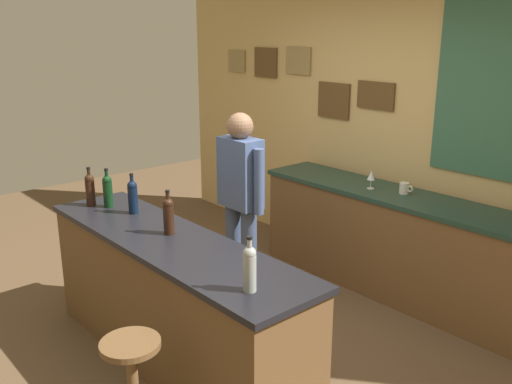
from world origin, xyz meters
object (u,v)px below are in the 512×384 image
at_px(bar_stool, 133,378).
at_px(wine_bottle_d, 168,215).
at_px(bartender, 241,197).
at_px(wine_bottle_a, 90,188).
at_px(coffee_mug, 405,188).
at_px(wine_bottle_e, 250,267).
at_px(wine_bottle_b, 108,190).
at_px(wine_bottle_c, 133,196).
at_px(wine_glass_a, 371,176).

height_order(bar_stool, wine_bottle_d, wine_bottle_d).
xyz_separation_m(bartender, wine_bottle_a, (-0.64, -0.98, 0.12)).
bearing_deg(coffee_mug, wine_bottle_a, -122.66).
bearing_deg(wine_bottle_e, wine_bottle_d, 171.85).
xyz_separation_m(bar_stool, wine_bottle_a, (-1.59, 0.56, 0.60)).
xyz_separation_m(wine_bottle_b, wine_bottle_c, (0.26, 0.07, 0.00)).
xyz_separation_m(wine_bottle_d, coffee_mug, (0.45, 2.04, -0.11)).
distance_m(wine_bottle_b, wine_bottle_c, 0.27).
distance_m(wine_bottle_b, coffee_mug, 2.43).
xyz_separation_m(wine_bottle_b, wine_bottle_d, (0.80, 0.03, 0.00)).
height_order(wine_bottle_e, wine_glass_a, wine_bottle_e).
distance_m(wine_bottle_a, wine_bottle_e, 1.92).
distance_m(bar_stool, wine_bottle_a, 1.79).
bearing_deg(wine_bottle_d, wine_bottle_b, -177.74).
relative_size(bartender, wine_bottle_e, 5.29).
relative_size(wine_bottle_d, coffee_mug, 2.45).
distance_m(wine_bottle_c, wine_bottle_d, 0.54).
relative_size(wine_bottle_a, coffee_mug, 2.45).
bearing_deg(bartender, coffee_mug, 57.91).
xyz_separation_m(wine_bottle_d, wine_bottle_e, (0.99, -0.14, 0.00)).
height_order(bar_stool, wine_bottle_a, wine_bottle_a).
height_order(bar_stool, wine_glass_a, wine_glass_a).
distance_m(bartender, wine_bottle_e, 1.63).
bearing_deg(bartender, wine_bottle_a, -123.35).
bearing_deg(wine_bottle_a, wine_bottle_e, -0.80).
bearing_deg(wine_glass_a, coffee_mug, 17.58).
bearing_deg(bartender, bar_stool, -58.35).
bearing_deg(wine_bottle_b, wine_bottle_e, -3.52).
bearing_deg(wine_bottle_d, wine_bottle_c, 176.06).
distance_m(wine_bottle_a, wine_bottle_d, 0.94).
relative_size(bartender, wine_bottle_b, 5.29).
bearing_deg(wine_glass_a, bartender, -112.74).
relative_size(wine_bottle_b, wine_bottle_d, 1.00).
height_order(bar_stool, coffee_mug, coffee_mug).
bearing_deg(wine_bottle_b, bar_stool, -23.84).
height_order(wine_bottle_d, wine_glass_a, wine_bottle_d).
xyz_separation_m(wine_bottle_a, wine_bottle_d, (0.93, 0.12, 0.00)).
relative_size(wine_glass_a, coffee_mug, 1.24).
bearing_deg(wine_bottle_b, wine_bottle_a, -146.36).
distance_m(bartender, wine_bottle_a, 1.17).
xyz_separation_m(wine_bottle_b, wine_bottle_e, (1.80, -0.11, 0.00)).
xyz_separation_m(bartender, wine_bottle_c, (-0.26, -0.82, 0.12)).
distance_m(wine_bottle_b, wine_bottle_d, 0.80).
bearing_deg(wine_bottle_d, bar_stool, -45.75).
xyz_separation_m(wine_bottle_b, coffee_mug, (1.26, 2.08, -0.11)).
bearing_deg(wine_glass_a, wine_bottle_a, -118.01).
height_order(bar_stool, wine_bottle_e, wine_bottle_e).
relative_size(bartender, coffee_mug, 12.96).
bearing_deg(wine_glass_a, wine_bottle_c, -110.43).
bearing_deg(wine_glass_a, wine_bottle_e, -68.53).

